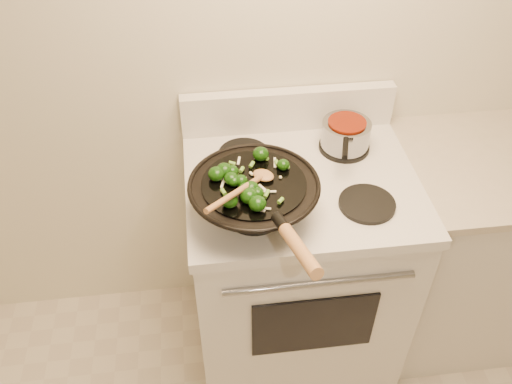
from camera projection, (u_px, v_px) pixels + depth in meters
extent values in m
plane|color=silver|center=(350.00, 25.00, 1.82)|extent=(3.50, 0.00, 3.50)
cube|color=white|center=(295.00, 272.00, 2.13)|extent=(0.76, 0.64, 0.88)
cube|color=white|center=(302.00, 184.00, 1.82)|extent=(0.78, 0.66, 0.04)
cube|color=white|center=(288.00, 110.00, 1.98)|extent=(0.78, 0.05, 0.16)
cylinder|color=gray|center=(319.00, 283.00, 1.66)|extent=(0.60, 0.02, 0.02)
cube|color=black|center=(314.00, 325.00, 1.82)|extent=(0.42, 0.01, 0.28)
cylinder|color=black|center=(254.00, 214.00, 1.68)|extent=(0.18, 0.18, 0.01)
cylinder|color=black|center=(367.00, 204.00, 1.71)|extent=(0.18, 0.18, 0.01)
cylinder|color=black|center=(244.00, 154.00, 1.90)|extent=(0.18, 0.18, 0.01)
cylinder|color=black|center=(344.00, 147.00, 1.93)|extent=(0.18, 0.18, 0.01)
cube|color=silver|center=(481.00, 248.00, 2.22)|extent=(0.77, 0.60, 0.88)
torus|color=black|center=(254.00, 185.00, 1.60)|extent=(0.40, 0.40, 0.01)
cylinder|color=black|center=(254.00, 184.00, 1.60)|extent=(0.31, 0.31, 0.01)
cylinder|color=black|center=(280.00, 222.00, 1.40)|extent=(0.04, 0.07, 0.05)
cylinder|color=#A77241|center=(300.00, 250.00, 1.29)|extent=(0.07, 0.21, 0.08)
ellipsoid|color=#0F3308|center=(232.00, 171.00, 1.61)|extent=(0.04, 0.04, 0.03)
cylinder|color=#548B32|center=(236.00, 173.00, 1.62)|extent=(0.01, 0.02, 0.02)
ellipsoid|color=#0F3308|center=(224.00, 170.00, 1.61)|extent=(0.05, 0.05, 0.04)
ellipsoid|color=#0F3308|center=(251.00, 188.00, 1.55)|extent=(0.05, 0.05, 0.04)
ellipsoid|color=#0F3308|center=(249.00, 196.00, 1.52)|extent=(0.05, 0.05, 0.04)
cylinder|color=#548B32|center=(254.00, 199.00, 1.53)|extent=(0.01, 0.02, 0.01)
ellipsoid|color=#0F3308|center=(257.00, 203.00, 1.50)|extent=(0.05, 0.05, 0.04)
ellipsoid|color=#0F3308|center=(261.00, 154.00, 1.66)|extent=(0.05, 0.05, 0.04)
ellipsoid|color=#0F3308|center=(246.00, 190.00, 1.54)|extent=(0.05, 0.05, 0.04)
cylinder|color=#548B32|center=(250.00, 192.00, 1.55)|extent=(0.02, 0.02, 0.01)
ellipsoid|color=#0F3308|center=(216.00, 174.00, 1.59)|extent=(0.05, 0.05, 0.04)
ellipsoid|color=#0F3308|center=(230.00, 201.00, 1.51)|extent=(0.05, 0.05, 0.04)
ellipsoid|color=#0F3308|center=(283.00, 165.00, 1.63)|extent=(0.04, 0.04, 0.03)
cylinder|color=#548B32|center=(287.00, 167.00, 1.64)|extent=(0.02, 0.01, 0.02)
ellipsoid|color=#0F3308|center=(234.00, 181.00, 1.58)|extent=(0.04, 0.04, 0.03)
ellipsoid|color=#0F3308|center=(241.00, 181.00, 1.58)|extent=(0.04, 0.04, 0.03)
ellipsoid|color=#0F3308|center=(231.00, 178.00, 1.58)|extent=(0.04, 0.04, 0.04)
cylinder|color=#548B32|center=(236.00, 181.00, 1.59)|extent=(0.02, 0.02, 0.02)
ellipsoid|color=#0F3308|center=(257.00, 193.00, 1.54)|extent=(0.04, 0.04, 0.03)
cube|color=white|center=(223.00, 182.00, 1.59)|extent=(0.02, 0.05, 0.00)
cube|color=white|center=(242.00, 182.00, 1.59)|extent=(0.03, 0.04, 0.00)
cube|color=white|center=(269.00, 192.00, 1.56)|extent=(0.04, 0.01, 0.00)
cube|color=white|center=(248.00, 192.00, 1.56)|extent=(0.02, 0.05, 0.00)
cube|color=white|center=(263.00, 188.00, 1.57)|extent=(0.02, 0.04, 0.00)
cube|color=white|center=(275.00, 163.00, 1.66)|extent=(0.01, 0.05, 0.00)
cube|color=white|center=(258.00, 209.00, 1.51)|extent=(0.04, 0.02, 0.00)
cube|color=white|center=(264.00, 208.00, 1.51)|extent=(0.04, 0.02, 0.00)
cube|color=white|center=(239.00, 161.00, 1.67)|extent=(0.02, 0.04, 0.00)
cylinder|color=#66A234|center=(223.00, 192.00, 1.55)|extent=(0.02, 0.02, 0.02)
cylinder|color=#66A234|center=(267.00, 194.00, 1.55)|extent=(0.03, 0.02, 0.01)
cylinder|color=#66A234|center=(242.00, 170.00, 1.63)|extent=(0.03, 0.02, 0.02)
cylinder|color=#66A234|center=(252.00, 165.00, 1.64)|extent=(0.03, 0.03, 0.02)
cylinder|color=#66A234|center=(281.00, 201.00, 1.53)|extent=(0.01, 0.03, 0.02)
cylinder|color=#66A234|center=(277.00, 163.00, 1.65)|extent=(0.03, 0.02, 0.02)
cylinder|color=#66A234|center=(267.00, 177.00, 1.60)|extent=(0.02, 0.03, 0.02)
cylinder|color=#66A234|center=(266.00, 157.00, 1.67)|extent=(0.01, 0.02, 0.02)
cylinder|color=#66A234|center=(232.00, 163.00, 1.65)|extent=(0.01, 0.03, 0.02)
sphere|color=beige|center=(280.00, 177.00, 1.61)|extent=(0.01, 0.01, 0.01)
sphere|color=beige|center=(251.00, 173.00, 1.62)|extent=(0.01, 0.01, 0.01)
sphere|color=beige|center=(252.00, 174.00, 1.62)|extent=(0.01, 0.01, 0.01)
ellipsoid|color=#A77241|center=(263.00, 175.00, 1.60)|extent=(0.08, 0.08, 0.02)
cylinder|color=#A77241|center=(236.00, 192.00, 1.50)|extent=(0.19, 0.22, 0.09)
cylinder|color=gray|center=(346.00, 134.00, 1.90)|extent=(0.17, 0.17, 0.09)
cylinder|color=#661504|center=(347.00, 122.00, 1.86)|extent=(0.13, 0.13, 0.01)
cylinder|color=black|center=(345.00, 148.00, 1.77)|extent=(0.05, 0.11, 0.02)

